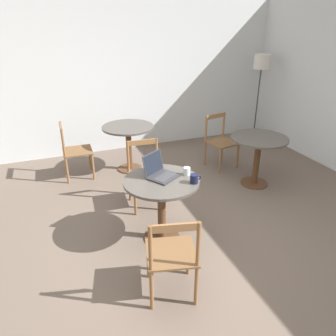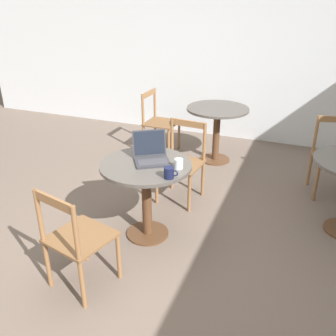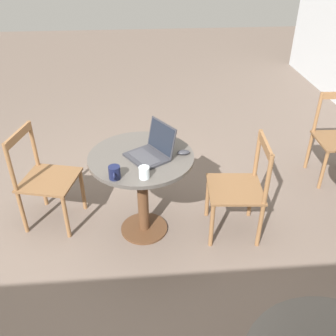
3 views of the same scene
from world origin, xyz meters
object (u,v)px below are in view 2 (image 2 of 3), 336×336
object	(u,v)px
chair_mid_back	(333,157)
chair_near_back	(182,162)
chair_near_front	(76,239)
chair_far_left	(159,122)
laptop	(151,155)
drinking_glass	(179,164)
mouse	(160,149)
mug	(169,173)
cafe_table_far	(217,120)
cafe_table_near	(146,181)

from	to	relation	value
chair_mid_back	chair_near_back	bearing A→B (deg)	-154.15
chair_near_front	chair_far_left	xyz separation A→B (m)	(-0.50, 2.84, 0.00)
laptop	drinking_glass	distance (m)	0.30
chair_mid_back	mouse	size ratio (longest dim) A/B	8.81
mug	chair_mid_back	bearing A→B (deg)	52.77
chair_near_front	chair_mid_back	size ratio (longest dim) A/B	1.00
cafe_table_far	cafe_table_near	bearing A→B (deg)	-94.46
mouse	chair_mid_back	bearing A→B (deg)	37.05
cafe_table_near	chair_near_front	bearing A→B (deg)	-104.17
chair_far_left	drinking_glass	world-z (taller)	chair_far_left
cafe_table_far	drinking_glass	size ratio (longest dim) A/B	9.49
chair_near_back	mug	world-z (taller)	chair_near_back
cafe_table_near	drinking_glass	bearing A→B (deg)	3.19
laptop	chair_near_back	bearing A→B (deg)	86.08
mouse	mug	xyz separation A→B (m)	(0.30, -0.52, 0.03)
chair_near_back	drinking_glass	world-z (taller)	chair_near_back
chair_mid_back	laptop	distance (m)	2.22
cafe_table_near	mouse	xyz separation A→B (m)	(0.00, 0.33, 0.19)
chair_near_back	drinking_glass	size ratio (longest dim) A/B	10.06
chair_near_back	chair_near_front	world-z (taller)	same
chair_near_back	mouse	size ratio (longest dim) A/B	8.81
cafe_table_near	chair_near_back	xyz separation A→B (m)	(0.07, 0.80, -0.14)
chair_near_back	chair_far_left	size ratio (longest dim) A/B	1.00
chair_near_front	chair_far_left	distance (m)	2.89
cafe_table_far	chair_near_front	world-z (taller)	chair_near_front
chair_near_back	chair_far_left	world-z (taller)	same
cafe_table_far	drinking_glass	xyz separation A→B (m)	(0.15, -1.96, 0.21)
laptop	mouse	size ratio (longest dim) A/B	4.19
chair_near_back	mouse	world-z (taller)	chair_near_back
laptop	mug	bearing A→B (deg)	-44.15
cafe_table_far	laptop	xyz separation A→B (m)	(-0.14, -1.90, 0.22)
chair_near_back	drinking_glass	bearing A→B (deg)	-73.13
drinking_glass	chair_mid_back	bearing A→B (deg)	49.42
cafe_table_near	chair_near_back	distance (m)	0.82
laptop	cafe_table_far	bearing A→B (deg)	85.92
cafe_table_near	cafe_table_far	size ratio (longest dim) A/B	1.00
cafe_table_far	chair_near_back	size ratio (longest dim) A/B	0.94
cafe_table_far	chair_near_front	xyz separation A→B (m)	(-0.36, -2.81, -0.14)
chair_near_front	laptop	bearing A→B (deg)	75.91
chair_far_left	laptop	size ratio (longest dim) A/B	2.10
laptop	drinking_glass	size ratio (longest dim) A/B	4.79
chair_mid_back	mug	size ratio (longest dim) A/B	7.17
cafe_table_far	chair_near_back	bearing A→B (deg)	-94.18
chair_mid_back	laptop	bearing A→B (deg)	-137.42
cafe_table_far	mouse	size ratio (longest dim) A/B	8.30
chair_near_back	mug	bearing A→B (deg)	-76.98
chair_mid_back	mug	xyz separation A→B (m)	(-1.33, -1.75, 0.36)
cafe_table_far	mouse	xyz separation A→B (m)	(-0.15, -1.65, 0.19)
chair_near_back	chair_far_left	xyz separation A→B (m)	(-0.78, 1.21, 0.00)
cafe_table_near	cafe_table_far	xyz separation A→B (m)	(0.15, 1.98, 0.00)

